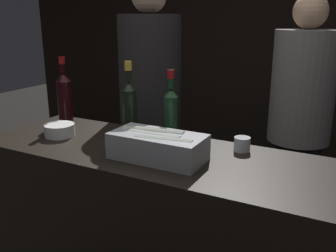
% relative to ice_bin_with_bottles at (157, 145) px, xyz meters
% --- Properties ---
extents(wall_back_chalkboard, '(6.40, 0.06, 2.80)m').
position_rel_ice_bin_with_bottles_xyz_m(wall_back_chalkboard, '(-0.00, 2.52, 0.37)').
color(wall_back_chalkboard, black).
rests_on(wall_back_chalkboard, ground_plane).
extents(bar_counter, '(1.82, 0.58, 0.96)m').
position_rel_ice_bin_with_bottles_xyz_m(bar_counter, '(-0.00, 0.07, -0.55)').
color(bar_counter, black).
rests_on(bar_counter, ground_plane).
extents(ice_bin_with_bottles, '(0.41, 0.20, 0.12)m').
position_rel_ice_bin_with_bottles_xyz_m(ice_bin_with_bottles, '(0.00, 0.00, 0.00)').
color(ice_bin_with_bottles, '#9EA0A5').
rests_on(ice_bin_with_bottles, bar_counter).
extents(bowl_white, '(0.15, 0.15, 0.06)m').
position_rel_ice_bin_with_bottles_xyz_m(bowl_white, '(-0.61, 0.05, -0.03)').
color(bowl_white, white).
rests_on(bowl_white, bar_counter).
extents(candle_votive, '(0.07, 0.07, 0.06)m').
position_rel_ice_bin_with_bottles_xyz_m(candle_votive, '(0.29, 0.27, -0.03)').
color(candle_votive, silver).
rests_on(candle_votive, bar_counter).
extents(red_wine_bottle_tall, '(0.08, 0.08, 0.38)m').
position_rel_ice_bin_with_bottles_xyz_m(red_wine_bottle_tall, '(-0.75, 0.26, 0.09)').
color(red_wine_bottle_tall, black).
rests_on(red_wine_bottle_tall, bar_counter).
extents(red_wine_bottle_burgundy, '(0.07, 0.07, 0.34)m').
position_rel_ice_bin_with_bottles_xyz_m(red_wine_bottle_burgundy, '(-0.09, 0.29, 0.08)').
color(red_wine_bottle_burgundy, '#143319').
rests_on(red_wine_bottle_burgundy, bar_counter).
extents(champagne_bottle, '(0.08, 0.08, 0.38)m').
position_rel_ice_bin_with_bottles_xyz_m(champagne_bottle, '(-0.30, 0.25, 0.09)').
color(champagne_bottle, black).
rests_on(champagne_bottle, bar_counter).
extents(person_in_hoodie, '(0.39, 0.39, 1.78)m').
position_rel_ice_bin_with_bottles_xyz_m(person_in_hoodie, '(-0.43, 0.68, -0.04)').
color(person_in_hoodie, black).
rests_on(person_in_hoodie, ground_plane).
extents(person_blond_tee, '(0.40, 0.40, 1.69)m').
position_rel_ice_bin_with_bottles_xyz_m(person_blond_tee, '(0.41, 1.16, -0.09)').
color(person_blond_tee, black).
rests_on(person_blond_tee, ground_plane).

